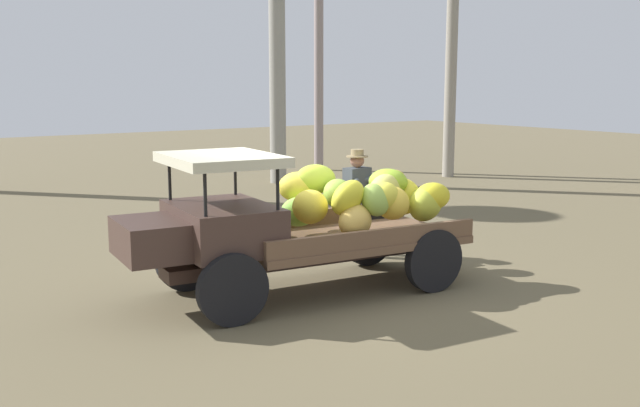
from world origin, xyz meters
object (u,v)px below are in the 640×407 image
object	(u,v)px
wooden_crate	(436,256)
farmer	(357,195)
truck	(301,221)
loose_banana_bunch	(292,236)

from	to	relation	value
wooden_crate	farmer	bearing A→B (deg)	-77.54
truck	wooden_crate	distance (m)	2.33
farmer	wooden_crate	size ratio (longest dim) A/B	3.26
truck	wooden_crate	world-z (taller)	truck
truck	loose_banana_bunch	xyz separation A→B (m)	(-1.35, -2.33, -0.78)
farmer	loose_banana_bunch	bearing A→B (deg)	-156.52
farmer	loose_banana_bunch	size ratio (longest dim) A/B	3.30
farmer	wooden_crate	distance (m)	1.67
wooden_crate	loose_banana_bunch	distance (m)	2.67
wooden_crate	loose_banana_bunch	xyz separation A→B (m)	(0.86, -2.52, -0.04)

